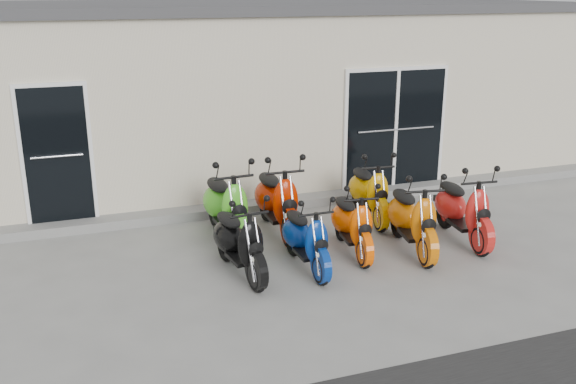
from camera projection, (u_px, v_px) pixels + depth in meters
The scene contains 14 objects.
ground at pixel (302, 254), 9.22m from camera, with size 80.00×80.00×0.00m, color gray.
building at pixel (216, 90), 13.41m from camera, with size 14.00×6.00×3.20m, color beige.
roof_cap at pixel (213, 6), 12.89m from camera, with size 14.20×6.20×0.16m, color #3F3F42.
front_step at pixel (261, 205), 11.02m from camera, with size 14.00×0.40×0.15m, color gray.
door_left at pixel (57, 152), 9.78m from camera, with size 1.07×0.08×2.22m, color black.
door_right at pixel (395, 126), 11.60m from camera, with size 2.02×0.08×2.22m, color black.
scooter_front_black at pixel (239, 233), 8.37m from camera, with size 0.59×1.63×1.20m, color black, non-canonical shape.
scooter_front_blue at pixel (306, 230), 8.56m from camera, with size 0.56×1.53×1.13m, color navy, non-canonical shape.
scooter_front_orange_a at pixel (352, 215), 9.07m from camera, with size 0.57×1.55×1.15m, color #FF5300, non-canonical shape.
scooter_front_orange_b at pixel (413, 209), 9.12m from camera, with size 0.63×1.73×1.28m, color #D76605, non-canonical shape.
scooter_front_red at pixel (464, 201), 9.50m from camera, with size 0.63×1.73×1.28m, color red, non-canonical shape.
scooter_back_green at pixel (226, 197), 9.52m from camera, with size 0.67×1.85×1.37m, color #4CC225, non-canonical shape.
scooter_back_red at pixel (277, 192), 9.77m from camera, with size 0.67×1.85×1.37m, color #B41D00, non-canonical shape.
scooter_back_yellow at pixel (369, 184), 10.38m from camera, with size 0.61×1.67×1.23m, color #D39301, non-canonical shape.
Camera 1 is at (-2.99, -7.97, 3.68)m, focal length 40.00 mm.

